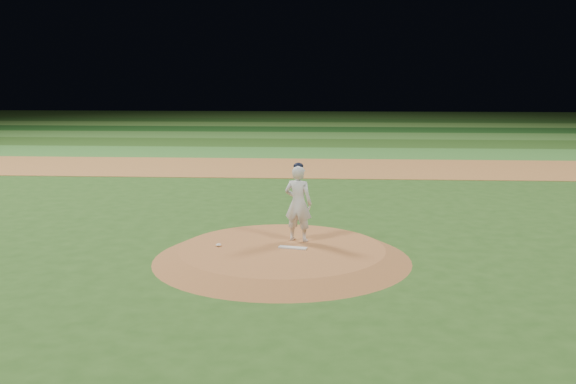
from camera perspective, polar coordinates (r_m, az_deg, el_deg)
The scene contains 12 objects.
ground at distance 13.82m, azimuth -0.53°, elevation -5.96°, with size 120.00×120.00×0.00m, color #29501A.
infield_dirt_band at distance 27.52m, azimuth 1.60°, elevation 2.18°, with size 70.00×6.00×0.02m, color #A56933.
outfield_stripe_0 at distance 32.97m, azimuth 1.95°, elevation 3.50°, with size 70.00×5.00×0.02m, color #357229.
outfield_stripe_1 at distance 37.94m, azimuth 2.18°, elevation 4.38°, with size 70.00×5.00×0.02m, color #254B18.
outfield_stripe_2 at distance 42.92m, azimuth 2.35°, elevation 5.05°, with size 70.00×5.00×0.02m, color #386A26.
outfield_stripe_3 at distance 47.90m, azimuth 2.50°, elevation 5.59°, with size 70.00×5.00×0.02m, color #164014.
outfield_stripe_4 at distance 52.88m, azimuth 2.61°, elevation 6.02°, with size 70.00×5.00×0.02m, color #43752A.
outfield_stripe_5 at distance 57.87m, azimuth 2.71°, elevation 6.38°, with size 70.00×5.00×0.02m, color #214B18.
pitchers_mound at distance 13.78m, azimuth -0.53°, elevation -5.47°, with size 5.50×5.50×0.25m, color #A26132.
pitching_rubber at distance 13.68m, azimuth 0.43°, elevation -4.97°, with size 0.61×0.15×0.03m, color white.
rosin_bag at distance 13.92m, azimuth -6.20°, elevation -4.70°, with size 0.12×0.12×0.06m, color silver.
pitcher_on_mound at distance 14.12m, azimuth 0.92°, elevation -0.96°, with size 0.71×0.57×1.75m.
Camera 1 is at (0.98, -13.23, 3.84)m, focal length 40.00 mm.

